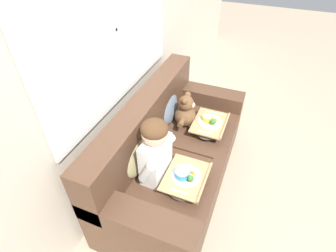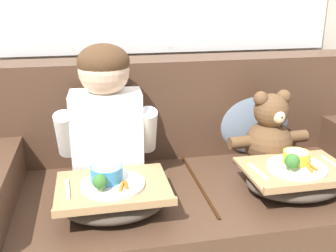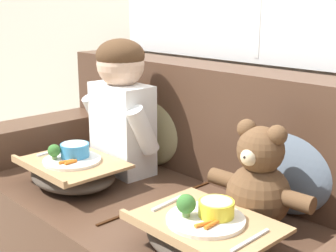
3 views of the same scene
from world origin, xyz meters
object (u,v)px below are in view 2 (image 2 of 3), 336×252
(throw_pillow_behind_child, at_px, (105,124))
(teddy_bear, at_px, (270,135))
(throw_pillow_behind_teddy, at_px, (253,115))
(lap_tray_child, at_px, (113,196))
(child_figure, at_px, (106,109))
(couch, at_px, (191,197))
(lap_tray_teddy, at_px, (295,178))

(throw_pillow_behind_child, bearing_deg, teddy_bear, -14.80)
(throw_pillow_behind_teddy, relative_size, lap_tray_child, 0.99)
(throw_pillow_behind_teddy, distance_m, child_figure, 0.77)
(teddy_bear, bearing_deg, lap_tray_child, -160.82)
(couch, distance_m, lap_tray_teddy, 0.49)
(lap_tray_child, height_order, lap_tray_teddy, lap_tray_teddy)
(throw_pillow_behind_child, distance_m, lap_tray_teddy, 0.87)
(lap_tray_teddy, bearing_deg, lap_tray_child, 179.98)
(couch, distance_m, teddy_bear, 0.47)
(throw_pillow_behind_teddy, bearing_deg, child_figure, -165.48)
(throw_pillow_behind_teddy, bearing_deg, couch, -152.32)
(throw_pillow_behind_teddy, bearing_deg, teddy_bear, -89.90)
(throw_pillow_behind_teddy, height_order, teddy_bear, throw_pillow_behind_teddy)
(throw_pillow_behind_child, distance_m, throw_pillow_behind_teddy, 0.74)
(lap_tray_child, bearing_deg, throw_pillow_behind_child, 89.78)
(throw_pillow_behind_child, bearing_deg, lap_tray_teddy, -31.53)
(couch, bearing_deg, lap_tray_child, -145.07)
(teddy_bear, bearing_deg, throw_pillow_behind_child, 165.20)
(throw_pillow_behind_teddy, xyz_separation_m, child_figure, (-0.74, -0.19, 0.13))
(child_figure, distance_m, teddy_bear, 0.76)
(lap_tray_teddy, bearing_deg, throw_pillow_behind_child, 148.47)
(throw_pillow_behind_teddy, distance_m, lap_tray_child, 0.88)
(throw_pillow_behind_child, height_order, teddy_bear, throw_pillow_behind_child)
(couch, bearing_deg, lap_tray_teddy, -35.09)
(couch, relative_size, throw_pillow_behind_child, 4.53)
(throw_pillow_behind_teddy, distance_m, lap_tray_teddy, 0.47)
(couch, height_order, lap_tray_child, couch)
(child_figure, bearing_deg, throw_pillow_behind_teddy, 14.52)
(couch, height_order, throw_pillow_behind_teddy, couch)
(child_figure, height_order, lap_tray_teddy, child_figure)
(lap_tray_child, bearing_deg, couch, 34.93)
(lap_tray_child, bearing_deg, child_figure, 89.64)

